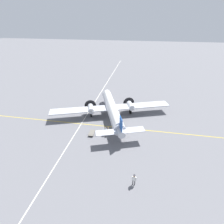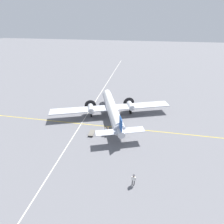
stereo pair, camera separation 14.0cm
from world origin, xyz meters
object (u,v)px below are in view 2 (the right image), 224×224
object	(u,v)px
suitcase_near_door	(105,134)
suitcase_upright_spare	(97,134)
baggage_cart	(92,133)
passenger_boarding	(105,130)
crew_foreground	(134,179)
ramp_agent	(108,130)
airliner_main	(112,108)

from	to	relation	value
suitcase_near_door	suitcase_upright_spare	size ratio (longest dim) A/B	1.07
suitcase_upright_spare	baggage_cart	world-z (taller)	suitcase_upright_spare
suitcase_near_door	baggage_cart	size ratio (longest dim) A/B	0.30
passenger_boarding	suitcase_upright_spare	xyz separation A→B (m)	(-1.50, -0.48, -0.77)
passenger_boarding	baggage_cart	distance (m)	2.78
suitcase_upright_spare	baggage_cart	xyz separation A→B (m)	(-1.17, 0.26, -0.01)
crew_foreground	suitcase_near_door	distance (m)	12.22
crew_foreground	ramp_agent	size ratio (longest dim) A/B	0.99
crew_foreground	airliner_main	bearing A→B (deg)	113.16
airliner_main	suitcase_near_door	distance (m)	7.48
ramp_agent	suitcase_upright_spare	world-z (taller)	ramp_agent
ramp_agent	suitcase_upright_spare	size ratio (longest dim) A/B	3.07
crew_foreground	passenger_boarding	bearing A→B (deg)	124.18
passenger_boarding	suitcase_upright_spare	distance (m)	1.75
airliner_main	baggage_cart	xyz separation A→B (m)	(-2.67, -7.23, -2.10)
airliner_main	passenger_boarding	xyz separation A→B (m)	(-0.01, -7.02, -1.32)
suitcase_near_door	baggage_cart	world-z (taller)	suitcase_near_door
ramp_agent	suitcase_upright_spare	distance (m)	2.30
airliner_main	suitcase_upright_spare	world-z (taller)	airliner_main
passenger_boarding	suitcase_upright_spare	size ratio (longest dim) A/B	2.83
airliner_main	suitcase_upright_spare	bearing A→B (deg)	148.93
ramp_agent	suitcase_near_door	distance (m)	1.06
airliner_main	passenger_boarding	world-z (taller)	airliner_main
ramp_agent	passenger_boarding	bearing A→B (deg)	67.89
ramp_agent	suitcase_near_door	world-z (taller)	ramp_agent
crew_foreground	baggage_cart	xyz separation A→B (m)	(-8.93, 10.39, -0.89)
suitcase_near_door	suitcase_upright_spare	distance (m)	1.49
crew_foreground	ramp_agent	world-z (taller)	ramp_agent
passenger_boarding	suitcase_upright_spare	bearing A→B (deg)	12.27
crew_foreground	passenger_boarding	size ratio (longest dim) A/B	1.07
airliner_main	passenger_boarding	size ratio (longest dim) A/B	15.44
airliner_main	crew_foreground	xyz separation A→B (m)	(6.25, -17.62, -1.22)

